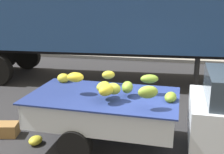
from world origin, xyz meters
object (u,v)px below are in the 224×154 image
Objects in this scene: semi_trailer at (102,10)px; fallen_banana_bunch_near_tailgate at (36,140)px; produce_crate at (6,129)px; pickup_truck at (212,114)px.

fallen_banana_bunch_near_tailgate is at bearing -95.86° from semi_trailer.
pickup_truck is at bearing 0.27° from produce_crate.
fallen_banana_bunch_near_tailgate is (-0.25, -4.96, -2.45)m from semi_trailer.
semi_trailer is at bearing 126.48° from pickup_truck.
pickup_truck is 4.37m from produce_crate.
fallen_banana_bunch_near_tailgate is at bearing -173.85° from pickup_truck.
pickup_truck is at bearing 4.11° from fallen_banana_bunch_near_tailgate.
produce_crate is (-1.07, -4.73, -2.40)m from semi_trailer.
fallen_banana_bunch_near_tailgate is 0.86m from produce_crate.
pickup_truck is 16.64× the size of fallen_banana_bunch_near_tailgate.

